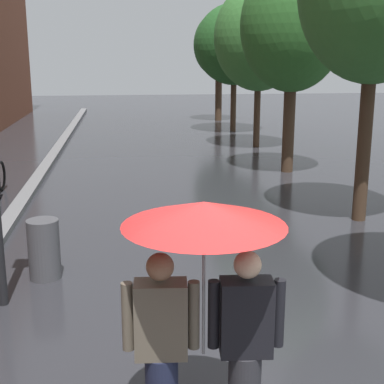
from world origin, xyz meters
TOP-DOWN VIEW (x-y plane):
  - kerb_strip at (-3.20, 10.00)m, footprint 0.30×36.00m
  - street_tree_2 at (3.29, 10.46)m, footprint 2.67×2.67m
  - street_tree_3 at (3.43, 14.56)m, footprint 2.95×2.95m
  - street_tree_4 at (3.41, 18.51)m, footprint 3.11×3.11m
  - street_tree_5 at (3.46, 22.41)m, footprint 2.36×2.36m
  - couple_under_umbrella at (-0.47, 0.13)m, footprint 1.24×1.22m
  - litter_bin at (-2.18, 3.78)m, footprint 0.44×0.44m

SIDE VIEW (x-z plane):
  - kerb_strip at x=-3.20m, z-range 0.00..0.12m
  - litter_bin at x=-2.18m, z-range 0.00..0.85m
  - couple_under_umbrella at x=-0.47m, z-range 0.39..2.42m
  - street_tree_4 at x=3.41m, z-range 0.92..5.95m
  - street_tree_5 at x=3.46m, z-range 0.98..5.94m
  - street_tree_3 at x=3.43m, z-range 0.93..6.26m
  - street_tree_2 at x=3.29m, z-range 1.03..6.46m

